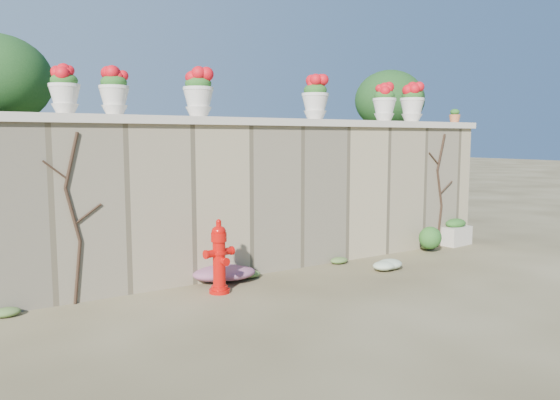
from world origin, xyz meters
TOP-DOWN VIEW (x-y plane):
  - ground at (0.00, 0.00)m, footprint 80.00×80.00m
  - stone_wall at (0.00, 1.80)m, footprint 8.00×0.40m
  - wall_cap at (0.00, 1.80)m, footprint 8.10×0.52m
  - raised_fill at (0.00, 5.00)m, footprint 9.00×6.00m
  - back_shrub_right at (3.40, 3.00)m, footprint 1.30×1.30m
  - vine_left at (-2.67, 1.58)m, footprint 0.60×0.04m
  - vine_right at (3.23, 1.58)m, footprint 0.60×0.04m
  - fire_hydrant at (-1.15, 1.10)m, footprint 0.38×0.27m
  - planter_box at (3.60, 1.53)m, footprint 0.58×0.37m
  - green_shrub at (2.80, 1.37)m, footprint 0.57×0.51m
  - magenta_clump at (-0.76, 1.45)m, footprint 1.03×0.69m
  - white_flowers at (1.29, 0.78)m, footprint 0.49×0.39m
  - urn_pot_0 at (-2.67, 1.80)m, footprint 0.34×0.34m
  - urn_pot_1 at (-2.12, 1.80)m, footprint 0.34×0.34m
  - urn_pot_2 at (-1.06, 1.80)m, footprint 0.38×0.38m
  - urn_pot_3 at (0.77, 1.80)m, footprint 0.39×0.39m
  - urn_pot_4 at (2.12, 1.80)m, footprint 0.37×0.37m
  - urn_pot_5 at (2.74, 1.80)m, footprint 0.40×0.40m
  - terracotta_pot at (3.80, 1.80)m, footprint 0.19×0.19m

SIDE VIEW (x-z plane):
  - ground at x=0.00m, z-range 0.00..0.00m
  - white_flowers at x=1.29m, z-range 0.00..0.18m
  - magenta_clump at x=-0.76m, z-range 0.00..0.27m
  - planter_box at x=3.60m, z-range -0.02..0.44m
  - green_shrub at x=2.80m, z-range 0.00..0.54m
  - fire_hydrant at x=-1.15m, z-range 0.00..0.88m
  - vine_left at x=-2.67m, z-range 0.04..1.94m
  - vine_right at x=3.23m, z-range 0.04..1.94m
  - stone_wall at x=0.00m, z-range 0.00..2.00m
  - raised_fill at x=0.00m, z-range 0.00..2.00m
  - wall_cap at x=0.00m, z-range 2.00..2.10m
  - terracotta_pot at x=3.80m, z-range 2.09..2.32m
  - urn_pot_0 at x=-2.67m, z-range 2.10..2.62m
  - urn_pot_1 at x=-2.12m, z-range 2.10..2.64m
  - urn_pot_4 at x=2.12m, z-range 2.10..2.67m
  - urn_pot_2 at x=-1.06m, z-range 2.10..2.70m
  - urn_pot_3 at x=0.77m, z-range 2.10..2.70m
  - urn_pot_5 at x=2.74m, z-range 2.10..2.72m
  - back_shrub_right at x=3.40m, z-range 2.00..3.10m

